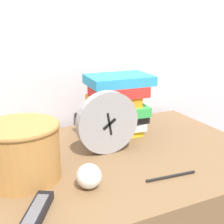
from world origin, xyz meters
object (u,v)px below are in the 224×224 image
(book_stack, at_px, (116,106))
(basket, at_px, (21,150))
(tv_remote, at_px, (36,214))
(pen, at_px, (171,176))
(crumpled_paper_ball, at_px, (89,176))
(desk_clock, at_px, (108,123))

(book_stack, relative_size, basket, 1.24)
(book_stack, bearing_deg, tv_remote, -135.28)
(tv_remote, xyz_separation_m, pen, (0.38, 0.02, -0.01))
(crumpled_paper_ball, distance_m, pen, 0.24)
(book_stack, distance_m, tv_remote, 0.56)
(desk_clock, bearing_deg, pen, -69.12)
(book_stack, xyz_separation_m, pen, (-0.01, -0.37, -0.11))
(basket, xyz_separation_m, tv_remote, (-0.01, -0.20, -0.07))
(basket, distance_m, pen, 0.42)
(basket, height_order, tv_remote, basket)
(pen, bearing_deg, basket, 154.27)
(basket, distance_m, tv_remote, 0.21)
(tv_remote, bearing_deg, desk_clock, 40.46)
(desk_clock, xyz_separation_m, tv_remote, (-0.30, -0.25, -0.09))
(basket, distance_m, crumpled_paper_ball, 0.20)
(book_stack, height_order, basket, book_stack)
(desk_clock, relative_size, basket, 0.96)
(basket, bearing_deg, book_stack, 26.11)
(desk_clock, height_order, crumpled_paper_ball, desk_clock)
(basket, bearing_deg, tv_remote, -92.78)
(desk_clock, relative_size, pen, 1.35)
(basket, relative_size, crumpled_paper_ball, 3.27)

